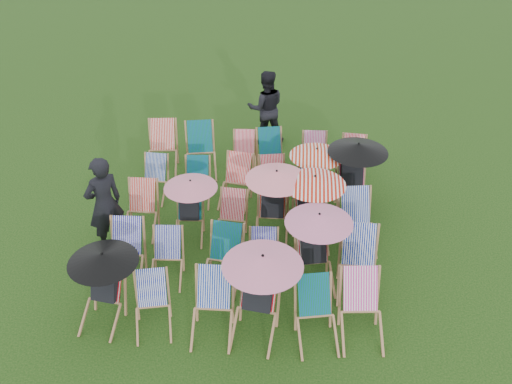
# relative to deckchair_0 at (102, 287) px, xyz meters

# --- Properties ---
(ground) EXTENTS (100.00, 100.00, 0.00)m
(ground) POSITION_rel_deckchair_0_xyz_m (2.05, 2.15, -0.67)
(ground) COLOR black
(ground) RESTS_ON ground
(deckchair_0) EXTENTS (1.07, 1.14, 1.27)m
(deckchair_0) POSITION_rel_deckchair_0_xyz_m (0.00, 0.00, 0.00)
(deckchair_0) COLOR #A3734C
(deckchair_0) RESTS_ON ground
(deckchair_1) EXTENTS (0.71, 0.88, 0.85)m
(deckchair_1) POSITION_rel_deckchair_0_xyz_m (0.77, -0.11, -0.24)
(deckchair_1) COLOR #A3734C
(deckchair_1) RESTS_ON ground
(deckchair_2) EXTENTS (0.65, 0.90, 0.97)m
(deckchair_2) POSITION_rel_deckchair_0_xyz_m (1.70, -0.14, -0.18)
(deckchair_2) COLOR #A3734C
(deckchair_2) RESTS_ON ground
(deckchair_3) EXTENTS (1.20, 1.27, 1.42)m
(deckchair_3) POSITION_rel_deckchair_0_xyz_m (2.39, -0.07, 0.08)
(deckchair_3) COLOR #A3734C
(deckchair_3) RESTS_ON ground
(deckchair_4) EXTENTS (0.77, 0.96, 0.94)m
(deckchair_4) POSITION_rel_deckchair_0_xyz_m (3.27, -0.16, -0.20)
(deckchair_4) COLOR #A3734C
(deckchair_4) RESTS_ON ground
(deckchair_5) EXTENTS (0.73, 0.97, 1.00)m
(deckchair_5) POSITION_rel_deckchair_0_xyz_m (3.95, -0.04, -0.17)
(deckchair_5) COLOR #A3734C
(deckchair_5) RESTS_ON ground
(deckchair_6) EXTENTS (0.66, 0.90, 0.95)m
(deckchair_6) POSITION_rel_deckchair_0_xyz_m (0.05, 1.01, -0.19)
(deckchair_6) COLOR #A3734C
(deckchair_6) RESTS_ON ground
(deckchair_7) EXTENTS (0.59, 0.80, 0.84)m
(deckchair_7) POSITION_rel_deckchair_0_xyz_m (0.76, 1.01, -0.25)
(deckchair_7) COLOR #A3734C
(deckchair_7) RESTS_ON ground
(deckchair_8) EXTENTS (0.74, 0.95, 0.95)m
(deckchair_8) POSITION_rel_deckchair_0_xyz_m (1.72, 0.98, -0.19)
(deckchair_8) COLOR #A3734C
(deckchair_8) RESTS_ON ground
(deckchair_9) EXTENTS (0.58, 0.78, 0.82)m
(deckchair_9) POSITION_rel_deckchair_0_xyz_m (2.40, 1.11, -0.26)
(deckchair_9) COLOR #A3734C
(deckchair_9) RESTS_ON ground
(deckchair_10) EXTENTS (1.12, 1.22, 1.33)m
(deckchair_10) POSITION_rel_deckchair_0_xyz_m (3.26, 1.12, 0.03)
(deckchair_10) COLOR #A3734C
(deckchair_10) RESTS_ON ground
(deckchair_11) EXTENTS (0.72, 0.98, 1.03)m
(deckchair_11) POSITION_rel_deckchair_0_xyz_m (3.97, 0.98, -0.15)
(deckchair_11) COLOR #A3734C
(deckchair_11) RESTS_ON ground
(deckchair_12) EXTENTS (0.62, 0.86, 0.92)m
(deckchair_12) POSITION_rel_deckchair_0_xyz_m (0.01, 2.27, -0.21)
(deckchair_12) COLOR #A3734C
(deckchair_12) RESTS_ON ground
(deckchair_13) EXTENTS (0.98, 1.03, 1.16)m
(deckchair_13) POSITION_rel_deckchair_0_xyz_m (0.96, 2.20, -0.06)
(deckchair_13) COLOR #A3734C
(deckchair_13) RESTS_ON ground
(deckchair_14) EXTENTS (0.63, 0.83, 0.85)m
(deckchair_14) POSITION_rel_deckchair_0_xyz_m (1.73, 2.18, -0.24)
(deckchair_14) COLOR #A3734C
(deckchair_14) RESTS_ON ground
(deckchair_15) EXTENTS (1.14, 1.18, 1.35)m
(deckchair_15) POSITION_rel_deckchair_0_xyz_m (2.50, 2.32, 0.05)
(deckchair_15) COLOR #A3734C
(deckchair_15) RESTS_ON ground
(deckchair_16) EXTENTS (1.13, 1.23, 1.34)m
(deckchair_16) POSITION_rel_deckchair_0_xyz_m (3.20, 2.21, 0.04)
(deckchair_16) COLOR #A3734C
(deckchair_16) RESTS_ON ground
(deckchair_17) EXTENTS (0.78, 1.00, 0.99)m
(deckchair_17) POSITION_rel_deckchair_0_xyz_m (4.04, 2.15, -0.17)
(deckchair_17) COLOR #A3734C
(deckchair_17) RESTS_ON ground
(deckchair_18) EXTENTS (0.59, 0.79, 0.82)m
(deckchair_18) POSITION_rel_deckchair_0_xyz_m (-0.00, 3.41, -0.26)
(deckchair_18) COLOR #A3734C
(deckchair_18) RESTS_ON ground
(deckchair_19) EXTENTS (0.60, 0.81, 0.84)m
(deckchair_19) POSITION_rel_deckchair_0_xyz_m (0.90, 3.35, -0.25)
(deckchair_19) COLOR #A3734C
(deckchair_19) RESTS_ON ground
(deckchair_20) EXTENTS (0.74, 0.93, 0.92)m
(deckchair_20) POSITION_rel_deckchair_0_xyz_m (1.70, 3.37, -0.21)
(deckchair_20) COLOR #A3734C
(deckchair_20) RESTS_ON ground
(deckchair_21) EXTENTS (0.71, 0.89, 0.88)m
(deckchair_21) POSITION_rel_deckchair_0_xyz_m (2.45, 3.42, -0.23)
(deckchair_21) COLOR #A3734C
(deckchair_21) RESTS_ON ground
(deckchair_22) EXTENTS (1.06, 1.14, 1.25)m
(deckchair_22) POSITION_rel_deckchair_0_xyz_m (3.25, 3.34, -0.01)
(deckchair_22) COLOR #A3734C
(deckchair_22) RESTS_ON ground
(deckchair_23) EXTENTS (1.17, 1.24, 1.39)m
(deckchair_23) POSITION_rel_deckchair_0_xyz_m (4.03, 3.35, 0.06)
(deckchair_23) COLOR #A3734C
(deckchair_23) RESTS_ON ground
(deckchair_24) EXTENTS (0.76, 0.99, 1.01)m
(deckchair_24) POSITION_rel_deckchair_0_xyz_m (-0.05, 4.51, -0.16)
(deckchair_24) COLOR #A3734C
(deckchair_24) RESTS_ON ground
(deckchair_25) EXTENTS (0.84, 1.05, 1.03)m
(deckchair_25) POSITION_rel_deckchair_0_xyz_m (0.81, 4.46, -0.16)
(deckchair_25) COLOR #A3734C
(deckchair_25) RESTS_ON ground
(deckchair_26) EXTENTS (0.58, 0.79, 0.83)m
(deckchair_26) POSITION_rel_deckchair_0_xyz_m (1.76, 4.55, -0.25)
(deckchair_26) COLOR #A3734C
(deckchair_26) RESTS_ON ground
(deckchair_27) EXTENTS (0.76, 0.95, 0.92)m
(deckchair_27) POSITION_rel_deckchair_0_xyz_m (2.35, 4.49, -0.21)
(deckchair_27) COLOR #A3734C
(deckchair_27) RESTS_ON ground
(deckchair_28) EXTENTS (0.60, 0.83, 0.88)m
(deckchair_28) POSITION_rel_deckchair_0_xyz_m (3.29, 4.49, -0.23)
(deckchair_28) COLOR #A3734C
(deckchair_28) RESTS_ON ground
(deckchair_29) EXTENTS (0.64, 0.85, 0.87)m
(deckchair_29) POSITION_rel_deckchair_0_xyz_m (4.11, 4.44, -0.23)
(deckchair_29) COLOR #A3734C
(deckchair_29) RESTS_ON ground
(person_left) EXTENTS (0.81, 0.79, 1.87)m
(person_left) POSITION_rel_deckchair_0_xyz_m (-0.46, 1.78, 0.27)
(person_left) COLOR black
(person_left) RESTS_ON ground
(person_rear) EXTENTS (0.98, 0.83, 1.81)m
(person_rear) POSITION_rel_deckchair_0_xyz_m (2.15, 5.87, 0.23)
(person_rear) COLOR black
(person_rear) RESTS_ON ground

